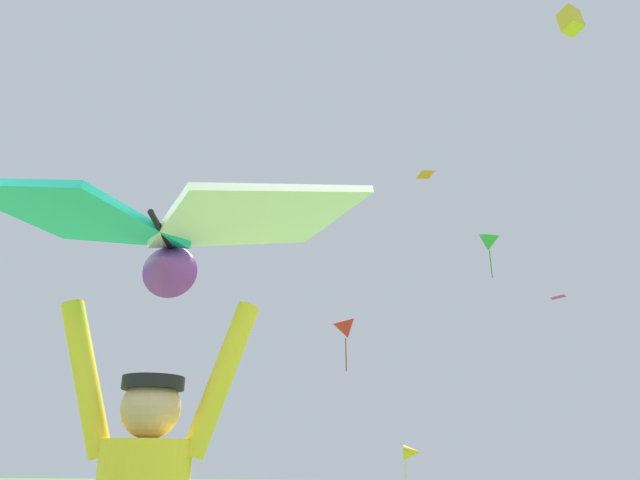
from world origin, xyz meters
TOP-DOWN VIEW (x-y plane):
  - held_stunt_kite at (-0.10, -0.36)m, footprint 1.63×1.12m
  - distant_kite_green_low_left at (1.03, 29.52)m, footprint 1.66×1.70m
  - distant_kite_magenta_mid_left at (4.18, 29.46)m, footprint 0.96×0.96m
  - distant_kite_red_overhead_distant at (-6.55, 26.88)m, footprint 1.77×1.82m
  - distant_kite_orange_far_center at (-0.76, 16.26)m, footprint 0.60×0.60m
  - distant_kite_yellow_low_right at (5.77, 21.76)m, footprint 1.12×1.27m
  - marker_flag at (-0.45, 8.08)m, footprint 0.30×0.24m

SIDE VIEW (x-z plane):
  - marker_flag at x=-0.45m, z-range 0.60..2.23m
  - held_stunt_kite at x=-0.10m, z-range 2.02..2.41m
  - distant_kite_red_overhead_distant at x=-6.55m, z-range 6.54..9.37m
  - distant_kite_magenta_mid_left at x=4.18m, z-range 9.44..9.61m
  - distant_kite_orange_far_center at x=-0.76m, z-range 10.76..10.92m
  - distant_kite_green_low_left at x=1.03m, z-range 11.55..14.19m
  - distant_kite_yellow_low_right at x=5.77m, z-range 19.80..21.19m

